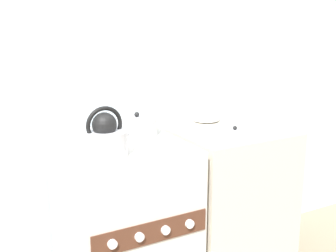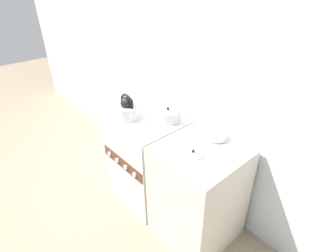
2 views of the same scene
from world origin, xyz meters
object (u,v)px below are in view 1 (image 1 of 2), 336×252
Objects in this scene: loose_pot_lid at (235,131)px; kettle at (105,138)px; stove at (126,228)px; enamel_bowl at (206,116)px; cooking_pot at (137,126)px.

kettle is at bearing -177.43° from loose_pot_lid.
enamel_bowl is (0.63, 0.21, 0.49)m from stove.
stove is 0.54m from cooking_pot.
kettle is (-0.14, -0.11, 0.54)m from stove.
stove is at bearing 38.01° from kettle.
cooking_pot is 1.27× the size of loose_pot_lid.
cooking_pot is at bearing 40.92° from kettle.
cooking_pot reaches higher than stove.
cooking_pot is (0.28, 0.24, -0.03)m from kettle.
loose_pot_lid is (0.64, -0.07, 0.46)m from stove.
loose_pot_lid is (0.78, 0.03, -0.08)m from kettle.
kettle is 1.48× the size of loose_pot_lid.
cooking_pot is at bearing 157.69° from loose_pot_lid.
cooking_pot is at bearing 43.55° from stove.
enamel_bowl is at bearing 8.34° from cooking_pot.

